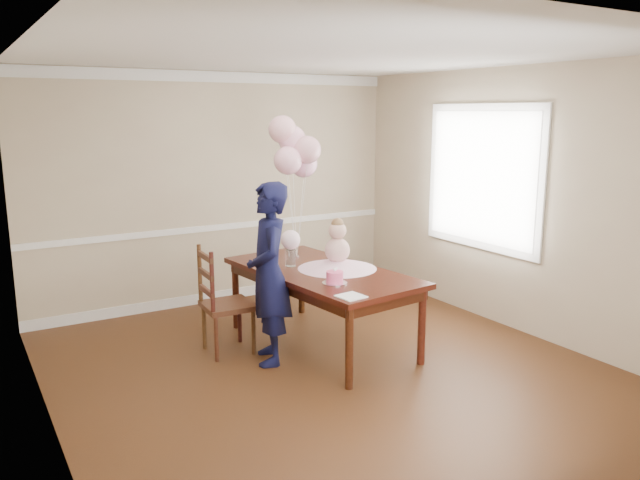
# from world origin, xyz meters

# --- Properties ---
(floor) EXTENTS (4.50, 5.00, 0.00)m
(floor) POSITION_xyz_m (0.00, 0.00, 0.00)
(floor) COLOR #351C0D
(floor) RESTS_ON ground
(ceiling) EXTENTS (4.50, 5.00, 0.02)m
(ceiling) POSITION_xyz_m (0.00, 0.00, 2.70)
(ceiling) COLOR silver
(ceiling) RESTS_ON wall_back
(wall_back) EXTENTS (4.50, 0.02, 2.70)m
(wall_back) POSITION_xyz_m (0.00, 2.50, 1.35)
(wall_back) COLOR tan
(wall_back) RESTS_ON floor
(wall_front) EXTENTS (4.50, 0.02, 2.70)m
(wall_front) POSITION_xyz_m (0.00, -2.50, 1.35)
(wall_front) COLOR tan
(wall_front) RESTS_ON floor
(wall_left) EXTENTS (0.02, 5.00, 2.70)m
(wall_left) POSITION_xyz_m (-2.25, 0.00, 1.35)
(wall_left) COLOR tan
(wall_left) RESTS_ON floor
(wall_right) EXTENTS (0.02, 5.00, 2.70)m
(wall_right) POSITION_xyz_m (2.25, 0.00, 1.35)
(wall_right) COLOR tan
(wall_right) RESTS_ON floor
(chair_rail_trim) EXTENTS (4.50, 0.02, 0.07)m
(chair_rail_trim) POSITION_xyz_m (0.00, 2.49, 0.90)
(chair_rail_trim) COLOR white
(chair_rail_trim) RESTS_ON wall_back
(crown_molding) EXTENTS (4.50, 0.02, 0.12)m
(crown_molding) POSITION_xyz_m (0.00, 2.49, 2.63)
(crown_molding) COLOR white
(crown_molding) RESTS_ON wall_back
(baseboard_trim) EXTENTS (4.50, 0.02, 0.12)m
(baseboard_trim) POSITION_xyz_m (0.00, 2.49, 0.06)
(baseboard_trim) COLOR white
(baseboard_trim) RESTS_ON floor
(window_frame) EXTENTS (0.02, 1.66, 1.56)m
(window_frame) POSITION_xyz_m (2.23, 0.50, 1.55)
(window_frame) COLOR white
(window_frame) RESTS_ON wall_right
(window_blinds) EXTENTS (0.01, 1.50, 1.40)m
(window_blinds) POSITION_xyz_m (2.21, 0.50, 1.55)
(window_blinds) COLOR white
(window_blinds) RESTS_ON wall_right
(dining_table_top) EXTENTS (1.22, 2.12, 0.05)m
(dining_table_top) POSITION_xyz_m (0.27, 0.61, 0.73)
(dining_table_top) COLOR black
(dining_table_top) RESTS_ON table_leg_fl
(table_apron) EXTENTS (1.11, 2.01, 0.10)m
(table_apron) POSITION_xyz_m (0.27, 0.61, 0.66)
(table_apron) COLOR black
(table_apron) RESTS_ON table_leg_fl
(table_leg_fl) EXTENTS (0.08, 0.08, 0.71)m
(table_leg_fl) POSITION_xyz_m (-0.05, -0.36, 0.35)
(table_leg_fl) COLOR black
(table_leg_fl) RESTS_ON floor
(table_leg_fr) EXTENTS (0.08, 0.08, 0.71)m
(table_leg_fr) POSITION_xyz_m (0.79, -0.26, 0.35)
(table_leg_fr) COLOR black
(table_leg_fr) RESTS_ON floor
(table_leg_bl) EXTENTS (0.08, 0.08, 0.71)m
(table_leg_bl) POSITION_xyz_m (-0.26, 1.49, 0.35)
(table_leg_bl) COLOR black
(table_leg_bl) RESTS_ON floor
(table_leg_br) EXTENTS (0.08, 0.08, 0.71)m
(table_leg_br) POSITION_xyz_m (0.59, 1.58, 0.35)
(table_leg_br) COLOR black
(table_leg_br) RESTS_ON floor
(baby_skirt) EXTENTS (0.85, 0.85, 0.10)m
(baby_skirt) POSITION_xyz_m (0.42, 0.58, 0.81)
(baby_skirt) COLOR #FFBBDA
(baby_skirt) RESTS_ON dining_table_top
(baby_torso) EXTENTS (0.24, 0.24, 0.24)m
(baby_torso) POSITION_xyz_m (0.42, 0.58, 0.94)
(baby_torso) COLOR pink
(baby_torso) RESTS_ON baby_skirt
(baby_head) EXTENTS (0.17, 0.17, 0.17)m
(baby_head) POSITION_xyz_m (0.42, 0.58, 1.13)
(baby_head) COLOR #DEAD99
(baby_head) RESTS_ON baby_torso
(baby_hair) EXTENTS (0.12, 0.12, 0.12)m
(baby_hair) POSITION_xyz_m (0.42, 0.58, 1.19)
(baby_hair) COLOR brown
(baby_hair) RESTS_ON baby_head
(cake_platter) EXTENTS (0.25, 0.25, 0.01)m
(cake_platter) POSITION_xyz_m (0.12, 0.14, 0.76)
(cake_platter) COLOR silver
(cake_platter) RESTS_ON dining_table_top
(birthday_cake) EXTENTS (0.17, 0.17, 0.10)m
(birthday_cake) POSITION_xyz_m (0.12, 0.14, 0.82)
(birthday_cake) COLOR #FF508A
(birthday_cake) RESTS_ON cake_platter
(cake_flower_a) EXTENTS (0.03, 0.03, 0.03)m
(cake_flower_a) POSITION_xyz_m (0.12, 0.14, 0.88)
(cake_flower_a) COLOR white
(cake_flower_a) RESTS_ON birthday_cake
(cake_flower_b) EXTENTS (0.03, 0.03, 0.03)m
(cake_flower_b) POSITION_xyz_m (0.14, 0.16, 0.88)
(cake_flower_b) COLOR white
(cake_flower_b) RESTS_ON birthday_cake
(rose_vase_near) EXTENTS (0.11, 0.11, 0.16)m
(rose_vase_near) POSITION_xyz_m (0.08, 0.90, 0.84)
(rose_vase_near) COLOR silver
(rose_vase_near) RESTS_ON dining_table_top
(roses_near) EXTENTS (0.19, 0.19, 0.19)m
(roses_near) POSITION_xyz_m (0.08, 0.90, 1.02)
(roses_near) COLOR white
(roses_near) RESTS_ON rose_vase_near
(napkin) EXTENTS (0.22, 0.22, 0.01)m
(napkin) POSITION_xyz_m (0.01, -0.28, 0.76)
(napkin) COLOR white
(napkin) RESTS_ON dining_table_top
(balloon_weight) EXTENTS (0.04, 0.04, 0.02)m
(balloon_weight) POSITION_xyz_m (0.31, 1.18, 0.77)
(balloon_weight) COLOR silver
(balloon_weight) RESTS_ON dining_table_top
(balloon_a) EXTENTS (0.28, 0.28, 0.28)m
(balloon_a) POSITION_xyz_m (0.21, 1.17, 1.77)
(balloon_a) COLOR #FFB4CD
(balloon_a) RESTS_ON balloon_ribbon_a
(balloon_b) EXTENTS (0.28, 0.28, 0.28)m
(balloon_b) POSITION_xyz_m (0.41, 1.14, 1.87)
(balloon_b) COLOR #EBA6B6
(balloon_b) RESTS_ON balloon_ribbon_b
(balloon_c) EXTENTS (0.28, 0.28, 0.28)m
(balloon_c) POSITION_xyz_m (0.32, 1.28, 1.97)
(balloon_c) COLOR #FFB4D2
(balloon_c) RESTS_ON balloon_ribbon_c
(balloon_d) EXTENTS (0.28, 0.28, 0.28)m
(balloon_d) POSITION_xyz_m (0.21, 1.29, 2.07)
(balloon_d) COLOR #F8B0BE
(balloon_d) RESTS_ON balloon_ribbon_d
(balloon_e) EXTENTS (0.28, 0.28, 0.28)m
(balloon_e) POSITION_xyz_m (0.45, 1.27, 1.72)
(balloon_e) COLOR #FFB4DC
(balloon_e) RESTS_ON balloon_ribbon_e
(balloon_ribbon_a) EXTENTS (0.09, 0.01, 0.84)m
(balloon_ribbon_a) POSITION_xyz_m (0.26, 1.17, 1.19)
(balloon_ribbon_a) COLOR white
(balloon_ribbon_a) RESTS_ON balloon_weight
(balloon_ribbon_b) EXTENTS (0.11, 0.04, 0.94)m
(balloon_ribbon_b) POSITION_xyz_m (0.36, 1.16, 1.24)
(balloon_ribbon_b) COLOR white
(balloon_ribbon_b) RESTS_ON balloon_weight
(balloon_ribbon_c) EXTENTS (0.01, 0.10, 1.05)m
(balloon_ribbon_c) POSITION_xyz_m (0.31, 1.23, 1.29)
(balloon_ribbon_c) COLOR white
(balloon_ribbon_c) RESTS_ON balloon_weight
(balloon_ribbon_d) EXTENTS (0.09, 0.10, 1.14)m
(balloon_ribbon_d) POSITION_xyz_m (0.26, 1.23, 1.34)
(balloon_ribbon_d) COLOR white
(balloon_ribbon_d) RESTS_ON balloon_weight
(balloon_ribbon_e) EXTENTS (0.13, 0.09, 0.78)m
(balloon_ribbon_e) POSITION_xyz_m (0.38, 1.23, 1.17)
(balloon_ribbon_e) COLOR white
(balloon_ribbon_e) RESTS_ON balloon_weight
(dining_chair_seat) EXTENTS (0.47, 0.47, 0.05)m
(dining_chair_seat) POSITION_xyz_m (-0.58, 0.91, 0.45)
(dining_chair_seat) COLOR #3A1C10
(dining_chair_seat) RESTS_ON chair_leg_fl
(chair_leg_fl) EXTENTS (0.04, 0.04, 0.43)m
(chair_leg_fl) POSITION_xyz_m (-0.78, 0.74, 0.22)
(chair_leg_fl) COLOR #3A1A0F
(chair_leg_fl) RESTS_ON floor
(chair_leg_fr) EXTENTS (0.04, 0.04, 0.43)m
(chair_leg_fr) POSITION_xyz_m (-0.41, 0.72, 0.22)
(chair_leg_fr) COLOR #361D0E
(chair_leg_fr) RESTS_ON floor
(chair_leg_bl) EXTENTS (0.04, 0.04, 0.43)m
(chair_leg_bl) POSITION_xyz_m (-0.76, 1.11, 0.22)
(chair_leg_bl) COLOR #39210F
(chair_leg_bl) RESTS_ON floor
(chair_leg_br) EXTENTS (0.04, 0.04, 0.43)m
(chair_leg_br) POSITION_xyz_m (-0.39, 1.09, 0.22)
(chair_leg_br) COLOR black
(chair_leg_br) RESTS_ON floor
(chair_back_post_l) EXTENTS (0.04, 0.04, 0.57)m
(chair_back_post_l) POSITION_xyz_m (-0.80, 0.74, 0.75)
(chair_back_post_l) COLOR #34120E
(chair_back_post_l) RESTS_ON dining_chair_seat
(chair_back_post_r) EXTENTS (0.04, 0.04, 0.57)m
(chair_back_post_r) POSITION_xyz_m (-0.78, 1.11, 0.75)
(chair_back_post_r) COLOR #3D2310
(chair_back_post_r) RESTS_ON dining_chair_seat
(chair_slat_low) EXTENTS (0.05, 0.41, 0.05)m
(chair_slat_low) POSITION_xyz_m (-0.79, 0.93, 0.63)
(chair_slat_low) COLOR #37170F
(chair_slat_low) RESTS_ON dining_chair_seat
(chair_slat_mid) EXTENTS (0.05, 0.41, 0.05)m
(chair_slat_mid) POSITION_xyz_m (-0.79, 0.93, 0.79)
(chair_slat_mid) COLOR #32170D
(chair_slat_mid) RESTS_ON dining_chair_seat
(chair_slat_top) EXTENTS (0.05, 0.41, 0.05)m
(chair_slat_top) POSITION_xyz_m (-0.79, 0.93, 0.95)
(chair_slat_top) COLOR #3A1C0F
(chair_slat_top) RESTS_ON dining_chair_seat
(woman) EXTENTS (0.58, 0.70, 1.65)m
(woman) POSITION_xyz_m (-0.35, 0.51, 0.82)
(woman) COLOR black
(woman) RESTS_ON floor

